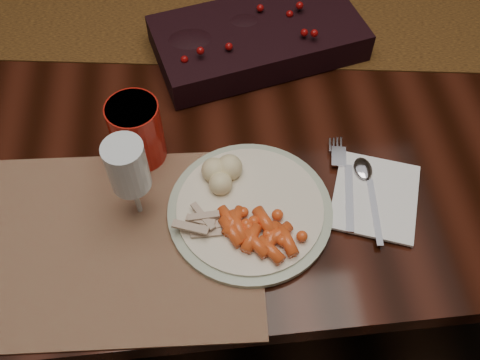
{
  "coord_description": "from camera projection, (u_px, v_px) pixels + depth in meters",
  "views": [
    {
      "loc": [
        -0.07,
        -0.73,
        1.47
      ],
      "look_at": [
        -0.02,
        -0.27,
        0.8
      ],
      "focal_mm": 40.0,
      "sensor_mm": 36.0,
      "label": 1
    }
  ],
  "objects": [
    {
      "name": "red_cup",
      "position": [
        137.0,
        132.0,
        0.85
      ],
      "size": [
        0.09,
        0.09,
        0.11
      ],
      "primitive_type": "cylinder",
      "rotation": [
        0.0,
        0.0,
        -0.04
      ],
      "color": "#A0160D",
      "rests_on": "placemat_main"
    },
    {
      "name": "baby_carrots",
      "position": [
        259.0,
        234.0,
        0.78
      ],
      "size": [
        0.11,
        0.1,
        0.02
      ],
      "primitive_type": null,
      "rotation": [
        0.0,
        0.0,
        0.2
      ],
      "color": "#DC4B1B",
      "rests_on": "dinner_plate"
    },
    {
      "name": "table_runner",
      "position": [
        251.0,
        12.0,
        1.1
      ],
      "size": [
        1.6,
        0.54,
        0.0
      ],
      "primitive_type": "cube",
      "rotation": [
        0.0,
        0.0,
        -0.14
      ],
      "color": "black",
      "rests_on": "dining_table"
    },
    {
      "name": "napkin",
      "position": [
        375.0,
        196.0,
        0.84
      ],
      "size": [
        0.17,
        0.19,
        0.01
      ],
      "primitive_type": "cube",
      "rotation": [
        0.0,
        0.0,
        -0.36
      ],
      "color": "white",
      "rests_on": "placemat_main"
    },
    {
      "name": "dining_table",
      "position": [
        236.0,
        185.0,
        1.32
      ],
      "size": [
        1.8,
        1.0,
        0.75
      ],
      "primitive_type": "cube",
      "color": "black",
      "rests_on": "floor"
    },
    {
      "name": "centerpiece",
      "position": [
        258.0,
        34.0,
        1.01
      ],
      "size": [
        0.42,
        0.28,
        0.08
      ],
      "primitive_type": null,
      "rotation": [
        0.0,
        0.0,
        0.23
      ],
      "color": "black",
      "rests_on": "table_runner"
    },
    {
      "name": "placemat_main",
      "position": [
        114.0,
        242.0,
        0.8
      ],
      "size": [
        0.46,
        0.35,
        0.0
      ],
      "primitive_type": "cube",
      "rotation": [
        0.0,
        0.0,
        -0.06
      ],
      "color": "brown",
      "rests_on": "dining_table"
    },
    {
      "name": "spoon",
      "position": [
        371.0,
        198.0,
        0.84
      ],
      "size": [
        0.05,
        0.15,
        0.0
      ],
      "primitive_type": null,
      "rotation": [
        0.0,
        0.0,
        -0.11
      ],
      "color": "silver",
      "rests_on": "napkin"
    },
    {
      "name": "wine_glass",
      "position": [
        132.0,
        182.0,
        0.77
      ],
      "size": [
        0.06,
        0.06,
        0.16
      ],
      "primitive_type": null,
      "rotation": [
        0.0,
        0.0,
        -0.09
      ],
      "color": "silver",
      "rests_on": "dining_table"
    },
    {
      "name": "mashed_potatoes",
      "position": [
        217.0,
        171.0,
        0.83
      ],
      "size": [
        0.09,
        0.08,
        0.04
      ],
      "primitive_type": null,
      "rotation": [
        0.0,
        0.0,
        0.36
      ],
      "color": "tan",
      "rests_on": "dinner_plate"
    },
    {
      "name": "floor",
      "position": [
        237.0,
        253.0,
        1.63
      ],
      "size": [
        5.0,
        5.0,
        0.0
      ],
      "primitive_type": "plane",
      "color": "black",
      "rests_on": "ground"
    },
    {
      "name": "fork",
      "position": [
        347.0,
        186.0,
        0.85
      ],
      "size": [
        0.05,
        0.16,
        0.0
      ],
      "primitive_type": null,
      "rotation": [
        0.0,
        0.0,
        -0.2
      ],
      "color": "white",
      "rests_on": "napkin"
    },
    {
      "name": "dinner_plate",
      "position": [
        250.0,
        210.0,
        0.83
      ],
      "size": [
        0.33,
        0.33,
        0.01
      ],
      "primitive_type": "cylinder",
      "rotation": [
        0.0,
        0.0,
        0.36
      ],
      "color": "beige",
      "rests_on": "placemat_main"
    },
    {
      "name": "turkey_shreds",
      "position": [
        197.0,
        225.0,
        0.79
      ],
      "size": [
        0.08,
        0.07,
        0.02
      ],
      "primitive_type": null,
      "rotation": [
        0.0,
        0.0,
        -0.28
      ],
      "color": "#CDA396",
      "rests_on": "dinner_plate"
    }
  ]
}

